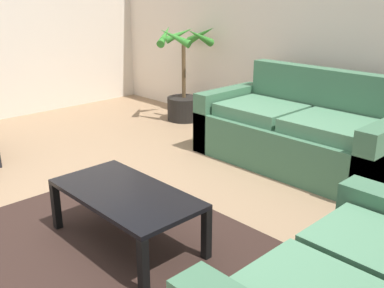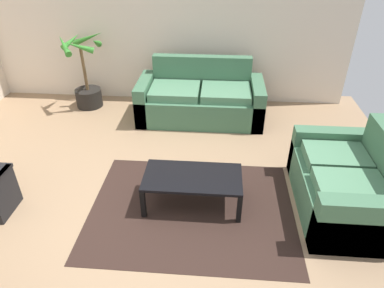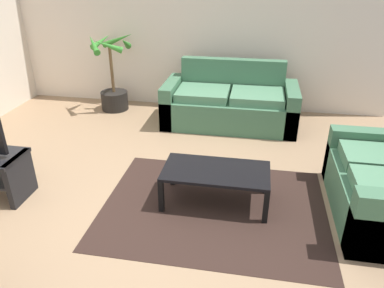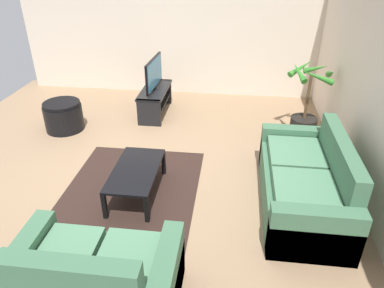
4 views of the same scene
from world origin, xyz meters
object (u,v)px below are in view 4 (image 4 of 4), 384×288
(couch_main, at_px, (305,184))
(couch_loveseat, at_px, (95,282))
(ottoman, at_px, (64,116))
(tv, at_px, (154,73))
(tv_stand, at_px, (155,98))
(coffee_table, at_px, (136,172))
(potted_palm, at_px, (306,111))

(couch_main, distance_m, couch_loveseat, 2.59)
(couch_loveseat, height_order, ottoman, couch_loveseat)
(couch_main, relative_size, tv, 2.06)
(couch_loveseat, relative_size, tv_stand, 1.28)
(tv_stand, bearing_deg, couch_main, 43.89)
(coffee_table, height_order, ottoman, ottoman)
(tv_stand, height_order, coffee_table, tv_stand)
(tv, bearing_deg, coffee_table, 6.61)
(tv_stand, xyz_separation_m, potted_palm, (0.53, 2.62, 0.11))
(couch_main, xyz_separation_m, couch_loveseat, (1.67, -1.98, -0.00))
(couch_main, xyz_separation_m, ottoman, (-1.60, -3.75, -0.06))
(couch_main, height_order, potted_palm, potted_palm)
(tv_stand, height_order, potted_palm, potted_palm)
(tv, xyz_separation_m, coffee_table, (2.47, 0.29, -0.45))
(coffee_table, relative_size, ottoman, 1.64)
(couch_main, distance_m, potted_palm, 1.93)
(couch_loveseat, height_order, potted_palm, potted_palm)
(potted_palm, xyz_separation_m, ottoman, (0.31, -4.02, -0.19))
(couch_loveseat, bearing_deg, tv, -174.98)
(ottoman, bearing_deg, tv_stand, 120.59)
(couch_main, relative_size, potted_palm, 1.57)
(couch_loveseat, xyz_separation_m, tv, (-4.10, -0.36, 0.48))
(tv_stand, distance_m, potted_palm, 2.67)
(tv, distance_m, coffee_table, 2.53)
(tv_stand, relative_size, tv, 1.18)
(couch_main, distance_m, coffee_table, 2.05)
(couch_main, distance_m, ottoman, 4.08)
(tv_stand, bearing_deg, potted_palm, 78.64)
(tv_stand, bearing_deg, couch_loveseat, 5.06)
(coffee_table, xyz_separation_m, ottoman, (-1.64, -1.70, -0.09))
(couch_loveseat, distance_m, coffee_table, 1.63)
(couch_main, distance_m, tv_stand, 3.38)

